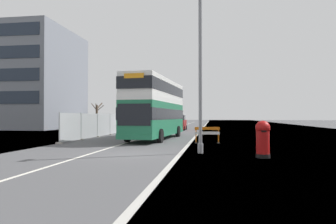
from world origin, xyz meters
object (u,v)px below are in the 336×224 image
at_px(double_decker_bus, 156,108).
at_px(car_receding_mid, 166,122).
at_px(lamppost_foreground, 200,77).
at_px(car_oncoming_near, 178,123).
at_px(roadworks_barrier, 207,133).
at_px(red_pillar_postbox, 263,137).

relative_size(double_decker_bus, car_receding_mid, 2.50).
bearing_deg(car_receding_mid, lamppost_foreground, -78.15).
distance_m(car_oncoming_near, car_receding_mid, 9.44).
height_order(double_decker_bus, roadworks_barrier, double_decker_bus).
bearing_deg(car_oncoming_near, double_decker_bus, -89.97).
bearing_deg(roadworks_barrier, red_pillar_postbox, -69.00).
distance_m(double_decker_bus, car_oncoming_near, 16.31).
bearing_deg(lamppost_foreground, red_pillar_postbox, -22.95).
distance_m(red_pillar_postbox, car_receding_mid, 37.06).
bearing_deg(car_oncoming_near, lamppost_foreground, -80.92).
height_order(red_pillar_postbox, roadworks_barrier, red_pillar_postbox).
xyz_separation_m(roadworks_barrier, car_receding_mid, (-7.46, 28.74, 0.27)).
height_order(lamppost_foreground, red_pillar_postbox, lamppost_foreground).
bearing_deg(red_pillar_postbox, double_decker_bus, 123.49).
xyz_separation_m(double_decker_bus, lamppost_foreground, (4.07, -9.30, 1.29)).
height_order(double_decker_bus, car_oncoming_near, double_decker_bus).
relative_size(car_oncoming_near, car_receding_mid, 0.96).
bearing_deg(red_pillar_postbox, roadworks_barrier, 111.00).
distance_m(lamppost_foreground, car_oncoming_near, 26.02).
distance_m(red_pillar_postbox, roadworks_barrier, 7.41).
distance_m(double_decker_bus, red_pillar_postbox, 12.73).
bearing_deg(lamppost_foreground, car_oncoming_near, 99.08).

